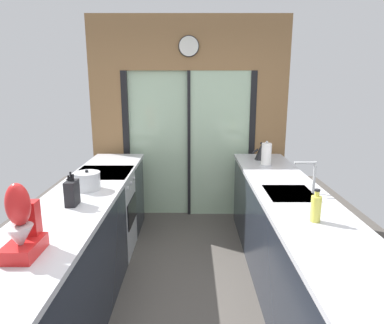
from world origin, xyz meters
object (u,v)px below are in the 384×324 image
at_px(oven_range, 104,213).
at_px(soap_bottle_far, 315,208).
at_px(stand_mixer, 21,228).
at_px(kettle, 260,152).
at_px(knife_block, 71,193).
at_px(paper_towel_roll, 265,154).
at_px(stock_pot, 86,181).

xyz_separation_m(oven_range, soap_bottle_far, (1.80, -1.32, 0.56)).
xyz_separation_m(stand_mixer, kettle, (1.78, 2.40, -0.06)).
height_order(knife_block, paper_towel_roll, paper_towel_roll).
height_order(knife_block, kettle, knife_block).
height_order(knife_block, soap_bottle_far, knife_block).
bearing_deg(stand_mixer, oven_range, 90.59).
bearing_deg(stock_pot, paper_towel_roll, 26.99).
bearing_deg(knife_block, soap_bottle_far, -10.21).
bearing_deg(stand_mixer, soap_bottle_far, 14.85).
distance_m(kettle, soap_bottle_far, 1.93).
bearing_deg(paper_towel_roll, stand_mixer, -130.34).
distance_m(soap_bottle_far, paper_towel_roll, 1.62).
xyz_separation_m(knife_block, soap_bottle_far, (1.78, -0.32, -0.00)).
xyz_separation_m(knife_block, kettle, (1.78, 1.61, -0.00)).
bearing_deg(stand_mixer, paper_towel_roll, 49.66).
distance_m(knife_block, soap_bottle_far, 1.81).
bearing_deg(oven_range, soap_bottle_far, -36.26).
xyz_separation_m(oven_range, knife_block, (0.02, -1.00, 0.57)).
relative_size(soap_bottle_far, paper_towel_roll, 0.81).
relative_size(stand_mixer, stock_pot, 1.82).
distance_m(knife_block, paper_towel_roll, 2.21).
bearing_deg(paper_towel_roll, knife_block, -143.78).
height_order(stock_pot, paper_towel_roll, paper_towel_roll).
distance_m(oven_range, knife_block, 1.15).
relative_size(stand_mixer, soap_bottle_far, 1.81).
relative_size(stand_mixer, paper_towel_roll, 1.47).
bearing_deg(soap_bottle_far, stock_pot, 158.04).
bearing_deg(stand_mixer, kettle, 53.43).
relative_size(oven_range, stand_mixer, 2.19).
relative_size(stock_pot, kettle, 0.96).
bearing_deg(stock_pot, soap_bottle_far, -21.96).
height_order(kettle, paper_towel_roll, paper_towel_roll).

